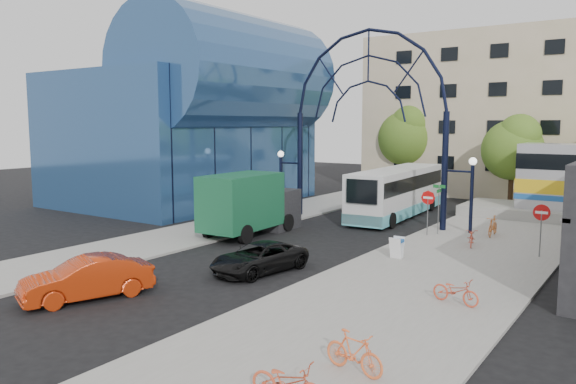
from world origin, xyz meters
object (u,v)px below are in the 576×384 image
Objects in this scene: gateway_arch at (368,87)px; bike_near_a at (472,237)px; do_not_enter_sign at (541,218)px; red_sedan at (87,278)px; black_suv at (259,258)px; street_name_sign at (439,199)px; bike_far_b at (354,352)px; green_truck at (251,204)px; bike_far_c at (287,382)px; city_bus at (397,192)px; bike_far_a at (456,291)px; tree_north_b at (408,135)px; tree_north_a at (514,146)px; sandwich_board at (397,245)px; stop_sign at (428,202)px; bike_near_b at (493,226)px.

gateway_arch reaches higher than bike_near_a.
do_not_enter_sign reaches higher than red_sedan.
gateway_arch is 3.02× the size of black_suv.
bike_far_b is at bearing -76.63° from street_name_sign.
green_truck is 19.78m from bike_far_c.
bike_far_a is at bearing -63.73° from city_bus.
gateway_arch is 16.72m from tree_north_b.
tree_north_a is at bearing 97.65° from red_sedan.
tree_north_b is 1.77× the size of black_suv.
bike_far_b is at bearing -71.36° from sandwich_board.
green_truck is at bearing -149.79° from stop_sign.
bike_far_b is at bearing -95.15° from do_not_enter_sign.
black_suv is at bearing 35.18° from bike_far_c.
bike_far_a is at bearing 10.70° from black_suv.
bike_far_a is at bearing -92.46° from bike_near_a.
do_not_enter_sign is 18.16m from bike_far_c.
do_not_enter_sign is 3.67m from bike_near_a.
street_name_sign is 19.81m from tree_north_b.
tree_north_b is at bearing 87.81° from green_truck.
black_suv is 2.46× the size of bike_near_b.
green_truck reaches higher than do_not_enter_sign.
tree_north_b is 30.00m from black_suv.
tree_north_a is 3.81× the size of bike_near_b.
tree_north_b reaches higher than sandwich_board.
city_bus is 2.66× the size of black_suv.
bike_near_b is 12.96m from bike_far_a.
bike_far_c is at bearing -74.92° from city_bus.
bike_near_a is (1.54, -15.30, -4.04)m from tree_north_a.
bike_near_a is 9.89m from bike_far_a.
street_name_sign is 1.63× the size of bike_far_a.
tree_north_b is 40.34m from bike_far_c.
bike_far_a is (8.39, 0.21, -0.06)m from black_suv.
stop_sign is at bearing 36.02° from bike_far_a.
gateway_arch reaches higher than sandwich_board.
tree_north_b reaches higher than bike_far_c.
tree_north_b is 13.67m from city_bus.
green_truck reaches higher than city_bus.
bike_far_a is (5.15, -11.00, -1.42)m from stop_sign.
tree_north_b reaches higher than green_truck.
bike_far_a is at bearing -26.16° from green_truck.
gateway_arch is 10.45m from green_truck.
red_sedan is (2.52, -35.57, -4.51)m from tree_north_b.
city_bus is at bearing 144.23° from do_not_enter_sign.
stop_sign is at bearing 27.74° from green_truck.
stop_sign is 6.20m from sandwich_board.
green_truck is at bearing 35.20° from bike_far_c.
stop_sign is 2.53× the size of sandwich_board.
street_name_sign is 0.40× the size of green_truck.
bike_near_b is at bearing 27.75° from green_truck.
bike_far_b is (1.69, -19.61, -0.02)m from bike_near_b.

